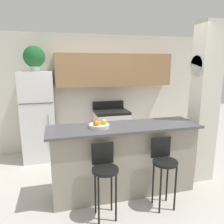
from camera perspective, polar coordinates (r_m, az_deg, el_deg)
The scene contains 10 objects.
ground_plane at distance 3.58m, azimuth 3.08°, elevation -19.89°, with size 14.00×14.00×0.00m, color beige.
wall_back at distance 4.98m, azimuth -2.09°, elevation 7.45°, with size 5.60×0.38×2.55m.
pillar_right at distance 3.82m, azimuth 22.85°, elevation 1.95°, with size 0.38×0.33×2.55m.
counter_bar at distance 3.33m, azimuth 3.19°, elevation -12.20°, with size 2.21×0.62×1.04m.
refrigerator at distance 4.64m, azimuth -18.63°, elevation -1.01°, with size 0.63×0.71×1.77m.
stove_range at distance 4.93m, azimuth -0.21°, elevation -4.67°, with size 0.73×0.62×1.07m.
bar_stool_left at distance 2.79m, azimuth -1.96°, elevation -15.01°, with size 0.33×0.33×0.95m.
bar_stool_right at distance 3.05m, azimuth 13.37°, elevation -12.83°, with size 0.33×0.33×0.95m.
potted_plant_on_fridge at distance 4.52m, azimuth -19.66°, elevation 13.32°, with size 0.40×0.40×0.48m.
fruit_bowl at distance 3.04m, azimuth -3.36°, elevation -3.38°, with size 0.29×0.29×0.12m.
Camera 1 is at (-0.95, -2.87, 1.92)m, focal length 35.00 mm.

